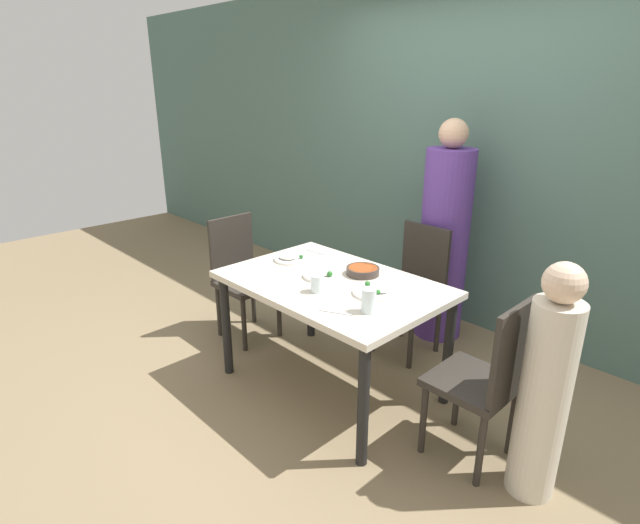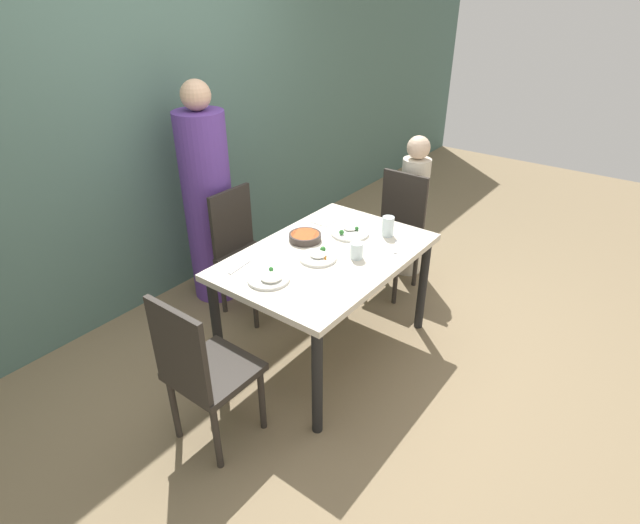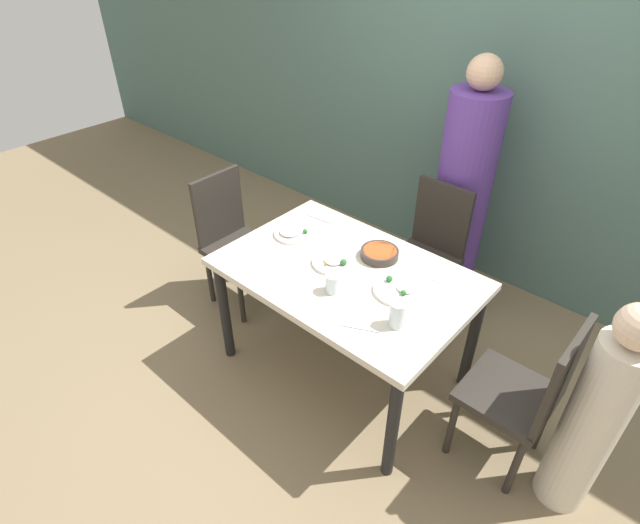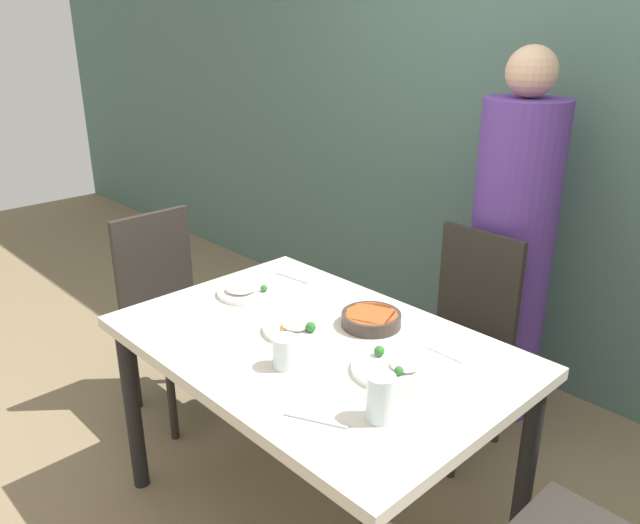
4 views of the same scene
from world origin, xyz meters
The scene contains 17 objects.
ground_plane centered at (0.00, 0.00, 0.00)m, with size 10.00×10.00×0.00m, color #847051.
wall_back centered at (0.00, 1.50, 1.35)m, with size 10.00×0.06×2.70m.
dining_table centered at (0.00, 0.00, 0.66)m, with size 1.33×0.89×0.74m.
chair_adult_spot centered at (0.05, 0.79, 0.50)m, with size 0.40×0.40×0.93m.
chair_child_spot centered at (1.01, 0.08, 0.50)m, with size 0.40×0.40×0.93m.
chair_empty_left centered at (-1.01, 0.04, 0.50)m, with size 0.40×0.40×0.93m.
person_adult centered at (0.05, 1.13, 0.76)m, with size 0.36×0.36×1.65m.
person_child centered at (1.29, 0.08, 0.56)m, with size 0.22×0.22×1.18m.
bowl_curry centered at (0.06, 0.22, 0.77)m, with size 0.21×0.21×0.05m.
plate_rice_adult centered at (0.31, 0.04, 0.75)m, with size 0.25×0.25×0.05m.
plate_rice_child centered at (-0.09, 0.00, 0.76)m, with size 0.23×0.23×0.05m.
plate_noodles centered at (-0.46, 0.07, 0.76)m, with size 0.24×0.24×0.05m.
glass_water_tall centered at (0.06, -0.18, 0.79)m, with size 0.08×0.08×0.10m.
glass_water_short centered at (0.44, -0.17, 0.81)m, with size 0.08×0.08×0.13m.
napkin_folded centered at (0.36, 0.30, 0.75)m, with size 0.14×0.14×0.01m.
fork_steel centered at (-0.45, 0.30, 0.75)m, with size 0.18×0.04×0.01m.
spoon_steel centered at (0.32, -0.30, 0.75)m, with size 0.17×0.10×0.01m.
Camera 2 is at (-2.18, -1.59, 2.19)m, focal length 28.00 mm.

